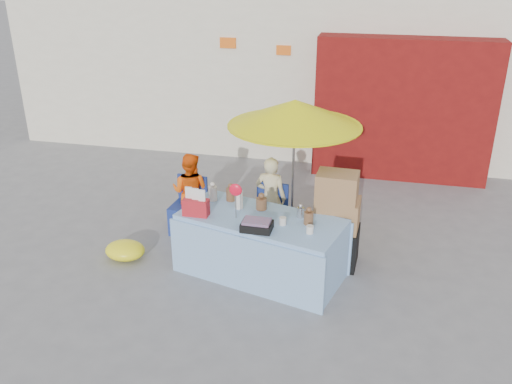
% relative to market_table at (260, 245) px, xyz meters
% --- Properties ---
extents(ground, '(80.00, 80.00, 0.00)m').
position_rel_market_table_xyz_m(ground, '(-0.42, -0.20, -0.43)').
color(ground, slate).
rests_on(ground, ground).
extents(market_table, '(2.34, 1.52, 1.31)m').
position_rel_market_table_xyz_m(market_table, '(0.00, 0.00, 0.00)').
color(market_table, '#91B9E9').
rests_on(market_table, ground).
extents(chair_left, '(0.51, 0.50, 0.85)m').
position_rel_market_table_xyz_m(chair_left, '(-1.33, 0.91, -0.17)').
color(chair_left, navy).
rests_on(chair_left, ground).
extents(chair_right, '(0.51, 0.50, 0.85)m').
position_rel_market_table_xyz_m(chair_right, '(-0.08, 0.91, -0.17)').
color(chair_right, navy).
rests_on(chair_right, ground).
extents(vendor_orange, '(0.63, 0.51, 1.22)m').
position_rel_market_table_xyz_m(vendor_orange, '(-1.33, 1.04, 0.19)').
color(vendor_orange, '#FF5D0D').
rests_on(vendor_orange, ground).
extents(vendor_beige, '(0.48, 0.34, 1.27)m').
position_rel_market_table_xyz_m(vendor_beige, '(-0.08, 1.04, 0.21)').
color(vendor_beige, beige).
rests_on(vendor_beige, ground).
extents(umbrella, '(1.90, 1.90, 2.09)m').
position_rel_market_table_xyz_m(umbrella, '(0.22, 1.19, 1.47)').
color(umbrella, gray).
rests_on(umbrella, ground).
extents(box_stack, '(0.63, 0.52, 1.35)m').
position_rel_market_table_xyz_m(box_stack, '(0.94, 0.47, 0.20)').
color(box_stack, black).
rests_on(box_stack, ground).
extents(tarp_bundle, '(0.65, 0.57, 0.25)m').
position_rel_market_table_xyz_m(tarp_bundle, '(-1.93, -0.07, -0.30)').
color(tarp_bundle, '#FFF31A').
rests_on(tarp_bundle, ground).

